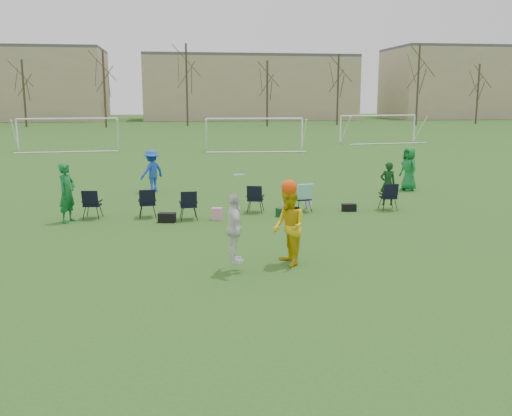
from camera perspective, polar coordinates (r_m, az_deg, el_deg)
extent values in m
plane|color=#2A5219|center=(11.98, 2.63, -8.24)|extent=(260.00, 260.00, 0.00)
imported|color=#12652D|center=(19.20, -18.38, 1.47)|extent=(0.71, 0.83, 1.92)
imported|color=blue|center=(24.54, -10.38, 3.65)|extent=(1.29, 1.28, 1.79)
imported|color=#136D2F|center=(25.43, 15.03, 3.80)|extent=(0.82, 1.04, 1.87)
imported|color=white|center=(12.94, -2.17, -2.07)|extent=(0.48, 0.97, 1.60)
imported|color=gold|center=(13.55, 3.29, -1.92)|extent=(0.83, 0.99, 1.85)
sphere|color=#FF460D|center=(13.38, 3.34, 2.07)|extent=(0.37, 0.37, 0.37)
cylinder|color=white|center=(12.82, -1.69, 3.37)|extent=(0.27, 0.27, 0.05)
imported|color=#0E3614|center=(20.90, 13.04, 2.39)|extent=(0.59, 0.40, 1.55)
cube|color=black|center=(18.56, -8.89, -0.95)|extent=(0.59, 0.39, 0.30)
cube|color=pink|center=(18.72, -3.91, -0.59)|extent=(0.39, 0.29, 0.40)
cube|color=#0F3919|center=(19.28, 2.75, -0.42)|extent=(0.51, 0.38, 0.28)
cube|color=silver|center=(20.24, 3.25, 0.18)|extent=(0.48, 0.39, 0.32)
cylinder|color=white|center=(20.71, 5.26, 0.37)|extent=(0.26, 0.26, 0.30)
cube|color=black|center=(20.39, 9.28, 0.05)|extent=(0.52, 0.31, 0.26)
cube|color=black|center=(19.66, -16.05, 0.39)|extent=(0.68, 0.68, 0.96)
cube|color=black|center=(19.41, -10.81, 0.50)|extent=(0.64, 0.64, 0.96)
cube|color=black|center=(18.86, -6.78, 0.31)|extent=(0.63, 0.63, 0.96)
cube|color=black|center=(19.90, -0.06, 0.95)|extent=(0.74, 0.74, 0.96)
cube|color=black|center=(20.09, 4.65, 1.01)|extent=(0.68, 0.68, 0.96)
cube|color=black|center=(20.88, 13.08, 1.14)|extent=(0.63, 0.63, 0.96)
cylinder|color=white|center=(46.32, -22.77, 6.72)|extent=(0.12, 0.12, 2.40)
cylinder|color=white|center=(45.70, -13.65, 7.22)|extent=(0.12, 0.12, 2.40)
cylinder|color=white|center=(45.81, -18.33, 8.49)|extent=(7.28, 0.76, 0.12)
cylinder|color=white|center=(43.52, -4.98, 7.31)|extent=(0.12, 0.12, 2.40)
cylinder|color=white|center=(44.05, 4.63, 7.36)|extent=(0.12, 0.12, 2.40)
cylinder|color=white|center=(43.57, -0.15, 8.93)|extent=(7.29, 0.63, 0.12)
cylinder|color=white|center=(50.81, 8.45, 7.75)|extent=(0.12, 0.12, 2.40)
cylinder|color=white|center=(54.26, 15.54, 7.67)|extent=(0.12, 0.12, 2.40)
cylinder|color=white|center=(52.38, 12.16, 9.03)|extent=(7.25, 1.13, 0.12)
cylinder|color=#382B21|center=(84.96, -22.18, 10.54)|extent=(0.28, 0.28, 9.00)
cylinder|color=#382B21|center=(80.10, -14.92, 11.43)|extent=(0.28, 0.28, 10.20)
cylinder|color=#382B21|center=(82.66, -6.94, 12.10)|extent=(0.28, 0.28, 11.40)
cylinder|color=#382B21|center=(80.69, 1.13, 11.35)|extent=(0.28, 0.28, 9.00)
cylinder|color=#382B21|center=(86.08, 8.19, 11.62)|extent=(0.28, 0.28, 10.20)
cylinder|color=#382B21|center=(87.05, 15.88, 11.71)|extent=(0.28, 0.28, 11.40)
cylinder|color=#382B21|center=(94.64, 21.29, 10.57)|extent=(0.28, 0.28, 9.00)
cube|color=tan|center=(108.05, -0.77, 11.78)|extent=(38.00, 16.00, 11.00)
cube|color=tan|center=(121.44, 20.22, 11.51)|extent=(30.00, 16.00, 13.00)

